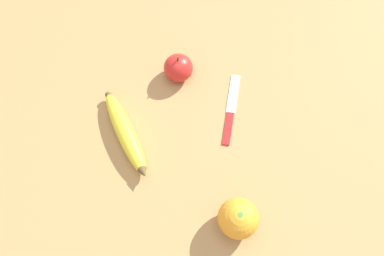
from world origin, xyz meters
name	(u,v)px	position (x,y,z in m)	size (l,w,h in m)	color
ground_plane	(155,150)	(0.00, 0.00, 0.00)	(3.00, 3.00, 0.00)	#A87A47
banana	(126,134)	(0.07, 0.02, 0.02)	(0.22, 0.12, 0.04)	yellow
orange	(237,220)	(-0.24, 0.00, 0.04)	(0.08, 0.08, 0.08)	orange
apple	(178,68)	(0.09, -0.18, 0.03)	(0.07, 0.07, 0.08)	red
paring_knife	(231,111)	(-0.06, -0.19, 0.00)	(0.12, 0.17, 0.01)	silver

